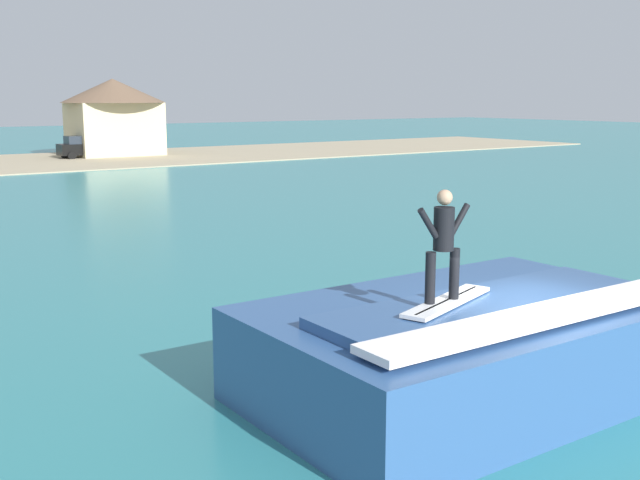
# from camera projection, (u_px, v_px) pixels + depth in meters

# --- Properties ---
(ground_plane) EXTENTS (260.00, 260.00, 0.00)m
(ground_plane) POSITION_uv_depth(u_px,v_px,m) (528.00, 406.00, 12.60)
(ground_plane) COLOR teal
(wave_crest) EXTENTS (7.18, 4.48, 1.77)m
(wave_crest) POSITION_uv_depth(u_px,v_px,m) (468.00, 347.00, 12.93)
(wave_crest) COLOR #2F5388
(wave_crest) RESTS_ON ground_plane
(surfboard) EXTENTS (2.30, 1.18, 0.06)m
(surfboard) POSITION_uv_depth(u_px,v_px,m) (447.00, 302.00, 12.13)
(surfboard) COLOR white
(surfboard) RESTS_ON wave_crest
(surfer) EXTENTS (1.06, 0.32, 1.75)m
(surfer) POSITION_uv_depth(u_px,v_px,m) (443.00, 240.00, 11.87)
(surfer) COLOR black
(surfer) RESTS_ON surfboard
(car_far_shore) EXTENTS (4.06, 2.06, 1.86)m
(car_far_shore) POSITION_uv_depth(u_px,v_px,m) (83.00, 147.00, 62.83)
(car_far_shore) COLOR black
(car_far_shore) RESTS_ON ground_plane
(house_gabled_white) EXTENTS (8.69, 8.69, 6.47)m
(house_gabled_white) POSITION_uv_depth(u_px,v_px,m) (114.00, 111.00, 65.25)
(house_gabled_white) COLOR beige
(house_gabled_white) RESTS_ON ground_plane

